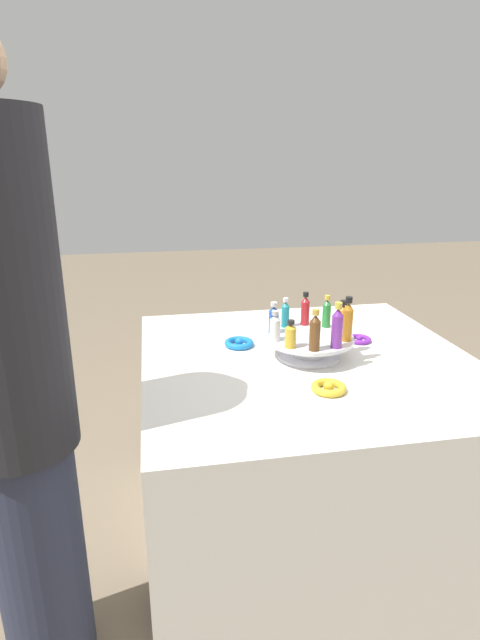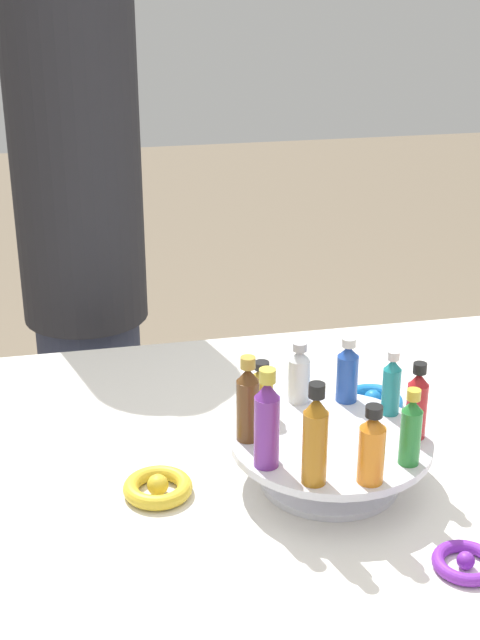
{
  "view_description": "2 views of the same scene",
  "coord_description": "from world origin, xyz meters",
  "px_view_note": "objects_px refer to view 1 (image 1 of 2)",
  "views": [
    {
      "loc": [
        -1.48,
        0.5,
        1.38
      ],
      "look_at": [
        -0.09,
        0.25,
        0.91
      ],
      "focal_mm": 28.0,
      "sensor_mm": 36.0,
      "label": 1
    },
    {
      "loc": [
        -0.37,
        -1.07,
        1.46
      ],
      "look_at": [
        -0.09,
        0.23,
        0.91
      ],
      "focal_mm": 50.0,
      "sensor_mm": 36.0,
      "label": 2
    }
  ],
  "objects_px": {
    "display_stand": "(309,344)",
    "person_figure": "(15,394)",
    "bottle_clear": "(275,327)",
    "bottle_gold": "(290,335)",
    "bottle_green": "(327,312)",
    "bottle_purple": "(337,327)",
    "bottle_red": "(305,310)",
    "ribbon_bow_gold": "(329,387)",
    "bottle_brown": "(315,332)",
    "ribbon_bow_purple": "(359,339)",
    "bottle_orange": "(343,318)",
    "ribbon_bow_blue": "(239,343)",
    "bottle_amber": "(348,321)",
    "bottle_blue": "(274,319)",
    "bottle_teal": "(285,314)"
  },
  "relations": [
    {
      "from": "bottle_purple",
      "to": "ribbon_bow_blue",
      "type": "bearing_deg",
      "value": 45.85
    },
    {
      "from": "display_stand",
      "to": "person_figure",
      "type": "relative_size",
      "value": 0.18
    },
    {
      "from": "bottle_clear",
      "to": "bottle_teal",
      "type": "bearing_deg",
      "value": -28.65
    },
    {
      "from": "bottle_gold",
      "to": "bottle_red",
      "type": "xyz_separation_m",
      "value": [
        0.2,
        -0.11,
        0.01
      ]
    },
    {
      "from": "bottle_green",
      "to": "bottle_red",
      "type": "bearing_deg",
      "value": 61.35
    },
    {
      "from": "bottle_amber",
      "to": "bottle_blue",
      "type": "height_order",
      "value": "bottle_amber"
    },
    {
      "from": "bottle_clear",
      "to": "bottle_brown",
      "type": "relative_size",
      "value": 0.76
    },
    {
      "from": "ribbon_bow_purple",
      "to": "bottle_orange",
      "type": "bearing_deg",
      "value": 130.82
    },
    {
      "from": "ribbon_bow_gold",
      "to": "bottle_blue",
      "type": "bearing_deg",
      "value": 15.57
    },
    {
      "from": "bottle_purple",
      "to": "bottle_amber",
      "type": "relative_size",
      "value": 1.0
    },
    {
      "from": "bottle_clear",
      "to": "person_figure",
      "type": "xyz_separation_m",
      "value": [
        -0.3,
        0.72,
        -0.02
      ]
    },
    {
      "from": "bottle_amber",
      "to": "bottle_red",
      "type": "height_order",
      "value": "bottle_amber"
    },
    {
      "from": "bottle_clear",
      "to": "person_figure",
      "type": "distance_m",
      "value": 0.78
    },
    {
      "from": "bottle_clear",
      "to": "ribbon_bow_gold",
      "type": "height_order",
      "value": "bottle_clear"
    },
    {
      "from": "ribbon_bow_blue",
      "to": "ribbon_bow_purple",
      "type": "bearing_deg",
      "value": -94.49
    },
    {
      "from": "display_stand",
      "to": "bottle_teal",
      "type": "xyz_separation_m",
      "value": [
        0.11,
        0.05,
        0.08
      ]
    },
    {
      "from": "bottle_gold",
      "to": "bottle_green",
      "type": "relative_size",
      "value": 0.78
    },
    {
      "from": "bottle_red",
      "to": "ribbon_bow_purple",
      "type": "xyz_separation_m",
      "value": [
        -0.01,
        -0.21,
        -0.12
      ]
    },
    {
      "from": "bottle_gold",
      "to": "bottle_amber",
      "type": "relative_size",
      "value": 0.61
    },
    {
      "from": "display_stand",
      "to": "ribbon_bow_gold",
      "type": "xyz_separation_m",
      "value": [
        -0.25,
        0.02,
        -0.03
      ]
    },
    {
      "from": "bottle_gold",
      "to": "bottle_green",
      "type": "height_order",
      "value": "bottle_green"
    },
    {
      "from": "bottle_gold",
      "to": "bottle_teal",
      "type": "bearing_deg",
      "value": -10.65
    },
    {
      "from": "bottle_orange",
      "to": "bottle_green",
      "type": "distance_m",
      "value": 0.07
    },
    {
      "from": "bottle_orange",
      "to": "ribbon_bow_purple",
      "type": "xyz_separation_m",
      "value": [
        0.09,
        -0.11,
        -0.12
      ]
    },
    {
      "from": "bottle_purple",
      "to": "bottle_brown",
      "type": "bearing_deg",
      "value": 97.35
    },
    {
      "from": "person_figure",
      "to": "ribbon_bow_purple",
      "type": "bearing_deg",
      "value": 1.13
    },
    {
      "from": "bottle_brown",
      "to": "bottle_gold",
      "type": "bearing_deg",
      "value": 61.35
    },
    {
      "from": "bottle_clear",
      "to": "bottle_orange",
      "type": "xyz_separation_m",
      "value": [
        0.03,
        -0.24,
        0.01
      ]
    },
    {
      "from": "bottle_amber",
      "to": "ribbon_bow_gold",
      "type": "height_order",
      "value": "bottle_amber"
    },
    {
      "from": "display_stand",
      "to": "bottle_clear",
      "type": "bearing_deg",
      "value": 97.35
    },
    {
      "from": "bottle_amber",
      "to": "ribbon_bow_purple",
      "type": "xyz_separation_m",
      "value": [
        0.17,
        -0.12,
        -0.13
      ]
    },
    {
      "from": "bottle_orange",
      "to": "ribbon_bow_gold",
      "type": "relative_size",
      "value": 1.11
    },
    {
      "from": "display_stand",
      "to": "ribbon_bow_blue",
      "type": "relative_size",
      "value": 2.83
    },
    {
      "from": "display_stand",
      "to": "bottle_clear",
      "type": "height_order",
      "value": "bottle_clear"
    },
    {
      "from": "bottle_gold",
      "to": "bottle_amber",
      "type": "height_order",
      "value": "bottle_amber"
    },
    {
      "from": "bottle_brown",
      "to": "display_stand",
      "type": "bearing_deg",
      "value": -10.65
    },
    {
      "from": "bottle_brown",
      "to": "bottle_purple",
      "type": "xyz_separation_m",
      "value": [
        0.01,
        -0.07,
        0.01
      ]
    },
    {
      "from": "display_stand",
      "to": "bottle_blue",
      "type": "relative_size",
      "value": 2.78
    },
    {
      "from": "bottle_purple",
      "to": "bottle_red",
      "type": "height_order",
      "value": "bottle_purple"
    },
    {
      "from": "ribbon_bow_gold",
      "to": "bottle_gold",
      "type": "bearing_deg",
      "value": 21.99
    },
    {
      "from": "bottle_clear",
      "to": "person_figure",
      "type": "relative_size",
      "value": 0.06
    },
    {
      "from": "ribbon_bow_gold",
      "to": "ribbon_bow_purple",
      "type": "relative_size",
      "value": 1.18
    },
    {
      "from": "ribbon_bow_purple",
      "to": "ribbon_bow_blue",
      "type": "distance_m",
      "value": 0.44
    },
    {
      "from": "bottle_clear",
      "to": "bottle_brown",
      "type": "height_order",
      "value": "bottle_brown"
    },
    {
      "from": "bottle_teal",
      "to": "bottle_blue",
      "type": "distance_m",
      "value": 0.07
    },
    {
      "from": "display_stand",
      "to": "ribbon_bow_gold",
      "type": "height_order",
      "value": "display_stand"
    },
    {
      "from": "bottle_orange",
      "to": "person_figure",
      "type": "distance_m",
      "value": 1.02
    },
    {
      "from": "ribbon_bow_purple",
      "to": "ribbon_bow_blue",
      "type": "relative_size",
      "value": 0.82
    },
    {
      "from": "display_stand",
      "to": "bottle_red",
      "type": "distance_m",
      "value": 0.15
    },
    {
      "from": "display_stand",
      "to": "bottle_amber",
      "type": "height_order",
      "value": "bottle_amber"
    }
  ]
}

